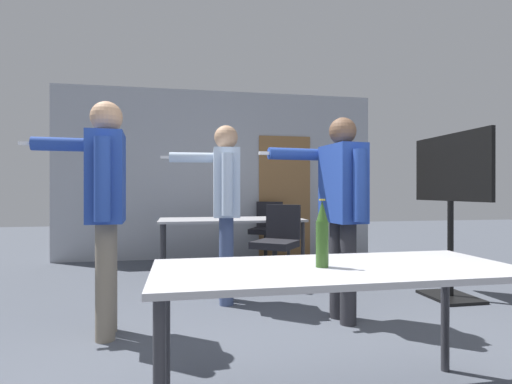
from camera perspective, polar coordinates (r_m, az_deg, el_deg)
back_wall at (r=6.71m, az=-4.85°, el=2.42°), size 5.28×0.12×2.78m
conference_table_near at (r=2.08m, az=11.34°, el=-12.23°), size 1.80×0.75×0.73m
conference_table_far at (r=5.47m, az=-3.55°, el=-4.47°), size 1.93×0.83×0.73m
tv_screen at (r=4.58m, az=26.06°, el=-0.27°), size 0.44×1.15×1.70m
person_center_tall at (r=3.98m, az=-4.51°, el=-0.49°), size 0.79×0.69×1.76m
person_near_casual at (r=3.26m, az=-20.84°, el=-0.35°), size 0.85×0.68×1.79m
person_right_polo at (r=3.47m, az=12.06°, el=-0.87°), size 0.84×0.65×1.74m
office_chair_side_rolled at (r=6.48m, az=1.56°, el=-5.82°), size 0.63×0.67×0.93m
office_chair_mid_tucked at (r=4.80m, az=3.06°, el=-7.81°), size 0.67×0.68×0.94m
beer_bottle at (r=2.01m, az=9.43°, el=-6.09°), size 0.06×0.06×0.34m
drink_cup at (r=5.31m, az=-4.75°, el=-3.37°), size 0.08×0.08×0.11m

